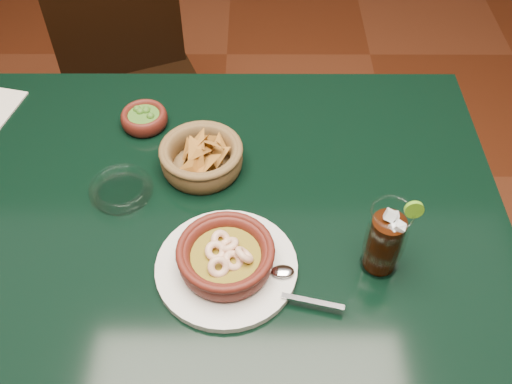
{
  "coord_description": "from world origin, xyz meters",
  "views": [
    {
      "loc": [
        0.14,
        -0.68,
        1.56
      ],
      "look_at": [
        0.14,
        -0.02,
        0.81
      ],
      "focal_mm": 40.0,
      "sensor_mm": 36.0,
      "label": 1
    }
  ],
  "objects_px": {
    "dining_table": "(185,237)",
    "chip_basket": "(202,157)",
    "dining_chair": "(134,84)",
    "shrimp_plate": "(226,259)",
    "cola_drink": "(385,240)"
  },
  "relations": [
    {
      "from": "chip_basket",
      "to": "cola_drink",
      "type": "xyz_separation_m",
      "value": [
        0.31,
        -0.23,
        0.04
      ]
    },
    {
      "from": "dining_table",
      "to": "shrimp_plate",
      "type": "relative_size",
      "value": 3.88
    },
    {
      "from": "shrimp_plate",
      "to": "chip_basket",
      "type": "distance_m",
      "value": 0.25
    },
    {
      "from": "dining_table",
      "to": "cola_drink",
      "type": "height_order",
      "value": "cola_drink"
    },
    {
      "from": "cola_drink",
      "to": "chip_basket",
      "type": "bearing_deg",
      "value": 144.12
    },
    {
      "from": "dining_table",
      "to": "chip_basket",
      "type": "xyz_separation_m",
      "value": [
        0.04,
        0.1,
        0.13
      ]
    },
    {
      "from": "dining_table",
      "to": "chip_basket",
      "type": "distance_m",
      "value": 0.16
    },
    {
      "from": "dining_chair",
      "to": "chip_basket",
      "type": "bearing_deg",
      "value": -66.19
    },
    {
      "from": "shrimp_plate",
      "to": "cola_drink",
      "type": "bearing_deg",
      "value": 2.64
    },
    {
      "from": "dining_chair",
      "to": "cola_drink",
      "type": "height_order",
      "value": "cola_drink"
    },
    {
      "from": "dining_table",
      "to": "cola_drink",
      "type": "relative_size",
      "value": 7.53
    },
    {
      "from": "cola_drink",
      "to": "dining_chair",
      "type": "bearing_deg",
      "value": 124.93
    },
    {
      "from": "shrimp_plate",
      "to": "dining_table",
      "type": "bearing_deg",
      "value": 122.81
    },
    {
      "from": "dining_chair",
      "to": "shrimp_plate",
      "type": "height_order",
      "value": "dining_chair"
    },
    {
      "from": "dining_table",
      "to": "dining_chair",
      "type": "height_order",
      "value": "dining_chair"
    }
  ]
}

